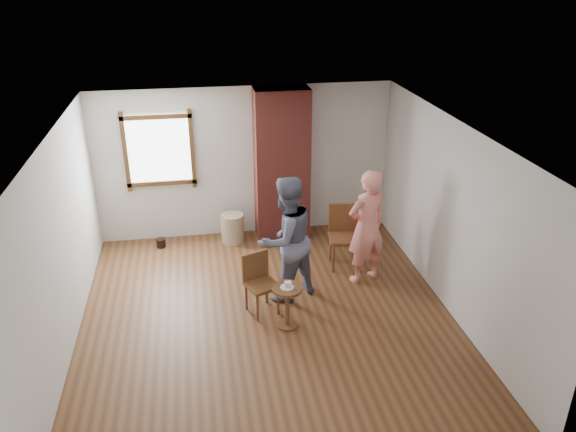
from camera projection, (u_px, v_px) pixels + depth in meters
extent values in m
plane|color=brown|center=(268.00, 319.00, 7.62)|extent=(5.50, 5.50, 0.00)
cube|color=silver|center=(245.00, 163.00, 9.54)|extent=(5.00, 0.04, 2.60)
cube|color=silver|center=(59.00, 250.00, 6.69)|extent=(0.04, 5.50, 2.60)
cube|color=silver|center=(453.00, 219.00, 7.47)|extent=(0.04, 5.50, 2.60)
cube|color=white|center=(265.00, 134.00, 6.54)|extent=(5.00, 5.50, 0.04)
cube|color=#573719|center=(159.00, 151.00, 9.16)|extent=(1.14, 0.06, 1.34)
cube|color=white|center=(159.00, 150.00, 9.18)|extent=(1.00, 0.02, 1.20)
cube|color=#973D35|center=(282.00, 165.00, 9.41)|extent=(0.90, 0.50, 2.60)
cylinder|color=tan|center=(232.00, 228.00, 9.62)|extent=(0.46, 0.46, 0.51)
cylinder|color=black|center=(161.00, 243.00, 9.51)|extent=(0.19, 0.19, 0.15)
cube|color=brown|center=(262.00, 285.00, 7.61)|extent=(0.52, 0.52, 0.05)
cylinder|color=brown|center=(257.00, 308.00, 7.50)|extent=(0.04, 0.04, 0.43)
cylinder|color=brown|center=(278.00, 301.00, 7.65)|extent=(0.04, 0.04, 0.43)
cylinder|color=brown|center=(246.00, 296.00, 7.75)|extent=(0.04, 0.04, 0.43)
cylinder|color=brown|center=(267.00, 290.00, 7.90)|extent=(0.04, 0.04, 0.43)
cube|color=brown|center=(255.00, 266.00, 7.66)|extent=(0.38, 0.18, 0.43)
cube|color=brown|center=(344.00, 238.00, 8.73)|extent=(0.52, 0.52, 0.06)
cylinder|color=brown|center=(333.00, 258.00, 8.66)|extent=(0.04, 0.04, 0.50)
cylinder|color=brown|center=(357.00, 258.00, 8.67)|extent=(0.04, 0.04, 0.50)
cylinder|color=brown|center=(330.00, 247.00, 9.00)|extent=(0.04, 0.04, 0.50)
cylinder|color=brown|center=(354.00, 247.00, 9.01)|extent=(0.04, 0.04, 0.50)
cube|color=brown|center=(343.00, 218.00, 8.82)|extent=(0.46, 0.10, 0.50)
cylinder|color=brown|center=(287.00, 289.00, 7.24)|extent=(0.40, 0.40, 0.04)
cylinder|color=brown|center=(287.00, 308.00, 7.37)|extent=(0.06, 0.06, 0.54)
cylinder|color=brown|center=(287.00, 325.00, 7.48)|extent=(0.28, 0.28, 0.03)
cylinder|color=white|center=(287.00, 287.00, 7.23)|extent=(0.18, 0.18, 0.01)
cube|color=silver|center=(288.00, 285.00, 7.22)|extent=(0.08, 0.07, 0.06)
imported|color=#131434|center=(286.00, 239.00, 7.78)|extent=(1.12, 1.04, 1.84)
imported|color=#F68A7B|center=(367.00, 227.00, 8.21)|extent=(0.75, 0.61, 1.77)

